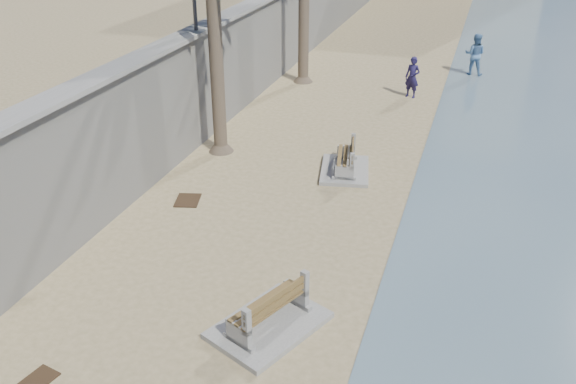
# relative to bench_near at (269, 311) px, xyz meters

# --- Properties ---
(seawall) EXTENTS (0.45, 70.00, 3.50)m
(seawall) POSITION_rel_bench_near_xyz_m (-5.41, 16.36, 1.35)
(seawall) COLOR gray
(seawall) RESTS_ON ground_plane
(bench_near) EXTENTS (2.24, 2.60, 0.91)m
(bench_near) POSITION_rel_bench_near_xyz_m (0.00, 0.00, 0.00)
(bench_near) COLOR gray
(bench_near) RESTS_ON ground_plane
(bench_far) EXTENTS (1.75, 2.26, 0.85)m
(bench_far) POSITION_rel_bench_near_xyz_m (-0.24, 7.35, -0.03)
(bench_far) COLOR gray
(bench_far) RESTS_ON ground_plane
(person_a) EXTENTS (0.77, 0.63, 1.85)m
(person_a) POSITION_rel_bench_near_xyz_m (0.63, 14.99, 0.52)
(person_a) COLOR #1A153B
(person_a) RESTS_ON ground_plane
(person_b) EXTENTS (1.01, 0.81, 2.01)m
(person_b) POSITION_rel_bench_near_xyz_m (2.79, 19.01, 0.60)
(person_b) COLOR #4D739F
(person_b) RESTS_ON ground_plane
(debris_b) EXTENTS (0.56, 0.65, 0.03)m
(debris_b) POSITION_rel_bench_near_xyz_m (-3.33, -2.54, -0.38)
(debris_b) COLOR #382616
(debris_b) RESTS_ON ground_plane
(debris_c) EXTENTS (0.81, 0.92, 0.03)m
(debris_c) POSITION_rel_bench_near_xyz_m (-3.86, 4.25, -0.38)
(debris_c) COLOR #382616
(debris_c) RESTS_ON ground_plane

